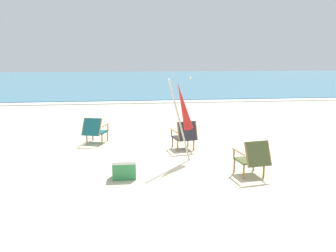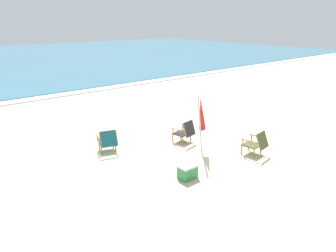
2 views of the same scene
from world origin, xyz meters
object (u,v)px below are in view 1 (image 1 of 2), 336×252
object	(u,v)px
beach_chair_far_center	(185,135)
umbrella_furled_red	(183,107)
cooler_box	(124,169)
beach_chair_mid_center	(95,130)
beach_chair_front_right	(253,157)

from	to	relation	value
beach_chair_far_center	umbrella_furled_red	bearing A→B (deg)	-103.02
beach_chair_far_center	umbrella_furled_red	distance (m)	1.35
umbrella_furled_red	cooler_box	distance (m)	2.02
beach_chair_far_center	cooler_box	distance (m)	2.52
beach_chair_mid_center	umbrella_furled_red	world-z (taller)	umbrella_furled_red
umbrella_furled_red	beach_chair_mid_center	bearing A→B (deg)	139.06
beach_chair_mid_center	beach_chair_front_right	bearing A→B (deg)	-41.87
umbrella_furled_red	cooler_box	size ratio (longest dim) A/B	4.16
beach_chair_front_right	umbrella_furled_red	xyz separation A→B (m)	(-1.28, 1.22, 0.90)
beach_chair_far_center	cooler_box	size ratio (longest dim) A/B	1.67
beach_chair_far_center	beach_chair_front_right	bearing A→B (deg)	-64.32
beach_chair_front_right	cooler_box	size ratio (longest dim) A/B	1.65
beach_chair_far_center	cooler_box	xyz separation A→B (m)	(-1.62, -1.91, -0.23)
beach_chair_front_right	cooler_box	xyz separation A→B (m)	(-2.68, 0.29, -0.23)
beach_chair_mid_center	umbrella_furled_red	xyz separation A→B (m)	(2.26, -1.96, 0.91)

